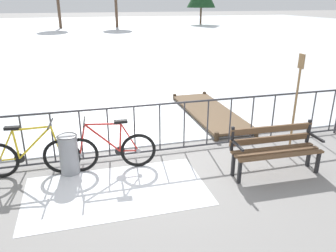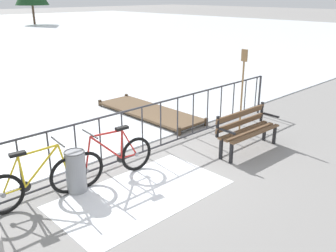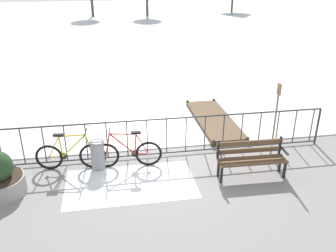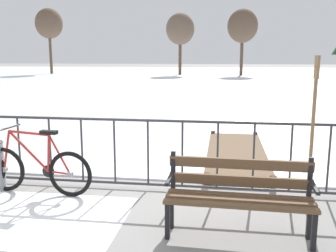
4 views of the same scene
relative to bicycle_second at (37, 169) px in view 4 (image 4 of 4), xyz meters
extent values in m
plane|color=gray|center=(0.79, 0.40, -0.37)|extent=(160.00, 160.00, 0.00)
cube|color=silver|center=(0.79, 28.80, -0.35)|extent=(80.00, 56.00, 0.03)
cube|color=white|center=(0.01, -0.80, -0.36)|extent=(2.94, 1.64, 0.01)
cylinder|color=#38383D|center=(0.79, 0.40, 0.68)|extent=(9.00, 0.04, 0.04)
cylinder|color=#38383D|center=(0.79, 0.40, -0.29)|extent=(9.00, 0.04, 0.04)
cylinder|color=#38383D|center=(-0.48, 0.40, 0.20)|extent=(0.03, 0.03, 0.97)
cylinder|color=#38383D|center=(0.03, 0.40, 0.20)|extent=(0.03, 0.03, 0.97)
cylinder|color=#38383D|center=(0.54, 0.40, 0.20)|extent=(0.03, 0.03, 0.97)
cylinder|color=#38383D|center=(1.05, 0.40, 0.20)|extent=(0.03, 0.03, 0.97)
cylinder|color=#38383D|center=(1.55, 0.40, 0.20)|extent=(0.03, 0.03, 0.97)
cylinder|color=#38383D|center=(2.06, 0.40, 0.20)|extent=(0.03, 0.03, 0.97)
cylinder|color=#38383D|center=(2.57, 0.40, 0.20)|extent=(0.03, 0.03, 0.97)
cylinder|color=#38383D|center=(3.08, 0.40, 0.20)|extent=(0.03, 0.03, 0.97)
cylinder|color=#38383D|center=(3.59, 0.40, 0.20)|extent=(0.03, 0.03, 0.97)
cylinder|color=#38383D|center=(4.10, 0.40, 0.20)|extent=(0.03, 0.03, 0.97)
torus|color=black|center=(0.52, -0.04, -0.04)|extent=(0.66, 0.11, 0.66)
cylinder|color=gray|center=(0.52, -0.04, -0.04)|extent=(0.08, 0.07, 0.08)
torus|color=black|center=(-0.53, 0.04, -0.04)|extent=(0.66, 0.11, 0.66)
cylinder|color=gray|center=(-0.53, 0.04, -0.04)|extent=(0.08, 0.07, 0.08)
cylinder|color=red|center=(0.21, -0.02, 0.25)|extent=(0.08, 0.04, 0.53)
cylinder|color=red|center=(-0.11, 0.01, 0.26)|extent=(0.61, 0.08, 0.59)
cylinder|color=red|center=(-0.09, 0.01, 0.53)|extent=(0.63, 0.08, 0.07)
cylinder|color=red|center=(0.35, -0.03, -0.03)|extent=(0.34, 0.05, 0.05)
cylinder|color=red|center=(0.37, -0.03, 0.24)|extent=(0.32, 0.05, 0.56)
cylinder|color=red|center=(-0.46, 0.04, 0.25)|extent=(0.16, 0.04, 0.59)
cube|color=black|center=(0.23, -0.02, 0.55)|extent=(0.25, 0.12, 0.05)
cylinder|color=black|center=(-0.40, 0.03, 0.59)|extent=(0.07, 0.52, 0.03)
cylinder|color=black|center=(0.18, -0.01, -0.02)|extent=(0.18, 0.03, 0.18)
cube|color=brown|center=(2.83, -0.83, 0.07)|extent=(1.60, 0.15, 0.04)
cube|color=brown|center=(2.83, -0.98, 0.07)|extent=(1.60, 0.15, 0.04)
cube|color=brown|center=(2.82, -1.14, 0.07)|extent=(1.60, 0.15, 0.04)
cube|color=brown|center=(2.84, -0.73, 0.21)|extent=(1.60, 0.10, 0.12)
cube|color=brown|center=(2.84, -0.73, 0.41)|extent=(1.60, 0.10, 0.12)
cube|color=black|center=(3.58, -1.14, -0.15)|extent=(0.05, 0.06, 0.44)
cube|color=black|center=(3.59, -0.87, -0.15)|extent=(0.05, 0.06, 0.44)
cube|color=black|center=(3.59, -0.76, 0.30)|extent=(0.05, 0.05, 0.45)
cube|color=black|center=(3.59, -1.01, 0.27)|extent=(0.05, 0.40, 0.04)
cube|color=black|center=(2.06, -1.09, -0.15)|extent=(0.05, 0.06, 0.44)
cube|color=black|center=(2.07, -0.83, -0.15)|extent=(0.05, 0.06, 0.44)
cube|color=black|center=(2.08, -0.71, 0.30)|extent=(0.05, 0.05, 0.45)
cube|color=black|center=(2.07, -0.96, 0.27)|extent=(0.05, 0.40, 0.04)
cylinder|color=#937047|center=(3.74, -0.09, 0.48)|extent=(0.04, 0.04, 1.70)
cube|color=#937047|center=(3.74, -0.09, 1.47)|extent=(0.03, 0.16, 0.28)
cube|color=brown|center=(2.91, 2.36, -0.25)|extent=(1.10, 3.31, 0.06)
cylinder|color=#433323|center=(2.41, 0.70, -0.27)|extent=(0.10, 0.10, 0.20)
cylinder|color=#433323|center=(3.40, 0.70, -0.27)|extent=(0.10, 0.10, 0.20)
cylinder|color=#433323|center=(2.41, 4.01, -0.27)|extent=(0.10, 0.10, 0.20)
cylinder|color=#433323|center=(3.40, 4.01, -0.27)|extent=(0.10, 0.10, 0.20)
cylinder|color=brown|center=(-15.54, 33.75, 1.82)|extent=(0.28, 0.28, 4.37)
ellipsoid|color=brown|center=(-15.54, 33.75, 4.85)|extent=(2.82, 2.82, 3.11)
cylinder|color=brown|center=(4.32, 33.29, 1.56)|extent=(0.30, 0.30, 3.86)
ellipsoid|color=brown|center=(4.32, 33.29, 4.36)|extent=(2.90, 2.90, 3.19)
cylinder|color=brown|center=(-1.71, 33.30, 1.47)|extent=(0.31, 0.31, 3.67)
ellipsoid|color=brown|center=(-1.71, 33.30, 4.14)|extent=(2.79, 2.79, 3.07)
camera|label=1|loc=(-0.43, -5.61, 2.59)|focal=35.72mm
camera|label=2|loc=(-3.49, -5.09, 2.82)|focal=39.78mm
camera|label=3|loc=(-0.29, -7.63, 4.06)|focal=37.31mm
camera|label=4|loc=(2.63, -4.93, 1.62)|focal=40.64mm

